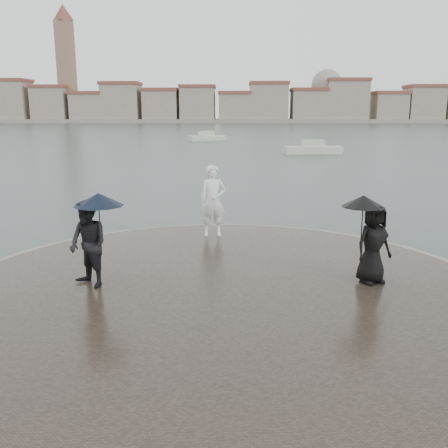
{
  "coord_description": "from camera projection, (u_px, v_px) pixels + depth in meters",
  "views": [
    {
      "loc": [
        0.26,
        -6.84,
        4.12
      ],
      "look_at": [
        0.0,
        4.8,
        1.45
      ],
      "focal_mm": 40.0,
      "sensor_mm": 36.0,
      "label": 1
    }
  ],
  "objects": [
    {
      "name": "visitor_left",
      "position": [
        90.0,
        235.0,
        10.69
      ],
      "size": [
        1.37,
        1.2,
        2.04
      ],
      "color": "black",
      "rests_on": "quay_tip"
    },
    {
      "name": "boats",
      "position": [
        250.0,
        143.0,
        58.16
      ],
      "size": [
        16.96,
        24.03,
        1.5
      ],
      "color": "beige",
      "rests_on": "ground"
    },
    {
      "name": "quay_tip",
      "position": [
        223.0,
        293.0,
        10.96
      ],
      "size": [
        11.9,
        11.9,
        0.36
      ],
      "primitive_type": "cylinder",
      "color": "#2D261E",
      "rests_on": "ground"
    },
    {
      "name": "ground",
      "position": [
        217.0,
        387.0,
        7.59
      ],
      "size": [
        400.0,
        400.0,
        0.0
      ],
      "primitive_type": "plane",
      "color": "#2B3835",
      "rests_on": "ground"
    },
    {
      "name": "visitor_right",
      "position": [
        371.0,
        235.0,
        10.93
      ],
      "size": [
        1.24,
        1.02,
        1.95
      ],
      "color": "black",
      "rests_on": "quay_tip"
    },
    {
      "name": "far_skyline",
      "position": [
        215.0,
        105.0,
        163.08
      ],
      "size": [
        260.0,
        20.0,
        37.0
      ],
      "color": "gray",
      "rests_on": "ground"
    },
    {
      "name": "kerb_ring",
      "position": [
        223.0,
        294.0,
        10.97
      ],
      "size": [
        12.5,
        12.5,
        0.32
      ],
      "primitive_type": "cylinder",
      "color": "gray",
      "rests_on": "ground"
    },
    {
      "name": "statue",
      "position": [
        213.0,
        201.0,
        15.05
      ],
      "size": [
        0.83,
        0.59,
        2.15
      ],
      "primitive_type": "imported",
      "rotation": [
        0.0,
        0.0,
        0.1
      ],
      "color": "white",
      "rests_on": "quay_tip"
    }
  ]
}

